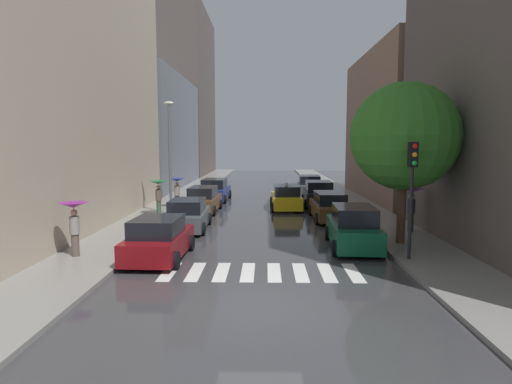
# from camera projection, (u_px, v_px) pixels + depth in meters

# --- Properties ---
(ground_plane) EXTENTS (28.00, 72.00, 0.04)m
(ground_plane) POSITION_uv_depth(u_px,v_px,m) (263.00, 197.00, 35.27)
(ground_plane) COLOR #38383B
(sidewalk_left) EXTENTS (3.00, 72.00, 0.15)m
(sidewalk_left) POSITION_uv_depth(u_px,v_px,m) (185.00, 196.00, 35.40)
(sidewalk_left) COLOR gray
(sidewalk_left) RESTS_ON ground
(sidewalk_right) EXTENTS (3.00, 72.00, 0.15)m
(sidewalk_right) POSITION_uv_depth(u_px,v_px,m) (343.00, 197.00, 35.12)
(sidewalk_right) COLOR gray
(sidewalk_right) RESTS_ON ground
(crosswalk_stripes) EXTENTS (6.75, 2.20, 0.01)m
(crosswalk_stripes) POSITION_uv_depth(u_px,v_px,m) (261.00, 272.00, 14.66)
(crosswalk_stripes) COLOR silver
(crosswalk_stripes) RESTS_ON ground
(building_left_mid) EXTENTS (6.00, 18.52, 11.01)m
(building_left_mid) POSITION_uv_depth(u_px,v_px,m) (154.00, 133.00, 42.78)
(building_left_mid) COLOR slate
(building_left_mid) RESTS_ON ground
(building_left_far) EXTENTS (6.00, 17.02, 22.55)m
(building_left_far) POSITION_uv_depth(u_px,v_px,m) (187.00, 95.00, 60.69)
(building_left_far) COLOR #564C47
(building_left_far) RESTS_ON ground
(building_right_mid) EXTENTS (6.00, 15.91, 11.47)m
(building_right_mid) POSITION_uv_depth(u_px,v_px,m) (403.00, 127.00, 33.59)
(building_right_mid) COLOR #8C6B56
(building_right_mid) RESTS_ON ground
(parked_car_left_nearest) EXTENTS (2.21, 4.11, 1.63)m
(parked_car_left_nearest) POSITION_uv_depth(u_px,v_px,m) (159.00, 240.00, 16.23)
(parked_car_left_nearest) COLOR maroon
(parked_car_left_nearest) RESTS_ON ground
(parked_car_left_second) EXTENTS (2.14, 4.23, 1.60)m
(parked_car_left_second) POSITION_uv_depth(u_px,v_px,m) (188.00, 215.00, 21.80)
(parked_car_left_second) COLOR #474C51
(parked_car_left_second) RESTS_ON ground
(parked_car_left_third) EXTENTS (2.10, 4.49, 1.67)m
(parked_car_left_third) POSITION_uv_depth(u_px,v_px,m) (203.00, 200.00, 27.42)
(parked_car_left_third) COLOR brown
(parked_car_left_third) RESTS_ON ground
(parked_car_left_fourth) EXTENTS (2.27, 4.62, 1.71)m
(parked_car_left_fourth) POSITION_uv_depth(u_px,v_px,m) (215.00, 191.00, 32.99)
(parked_car_left_fourth) COLOR navy
(parked_car_left_fourth) RESTS_ON ground
(parked_car_right_nearest) EXTENTS (2.21, 4.49, 1.80)m
(parked_car_right_nearest) POSITION_uv_depth(u_px,v_px,m) (353.00, 228.00, 18.01)
(parked_car_right_nearest) COLOR #0C4C2D
(parked_car_right_nearest) RESTS_ON ground
(parked_car_right_second) EXTENTS (2.04, 4.69, 1.62)m
(parked_car_right_second) POSITION_uv_depth(u_px,v_px,m) (329.00, 207.00, 24.67)
(parked_car_right_second) COLOR brown
(parked_car_right_second) RESTS_ON ground
(parked_car_right_third) EXTENTS (2.23, 4.32, 1.78)m
(parked_car_right_third) POSITION_uv_depth(u_px,v_px,m) (318.00, 194.00, 30.20)
(parked_car_right_third) COLOR black
(parked_car_right_third) RESTS_ON ground
(parked_car_right_fourth) EXTENTS (2.31, 4.54, 1.74)m
(parked_car_right_fourth) POSITION_uv_depth(u_px,v_px,m) (309.00, 186.00, 36.21)
(parked_car_right_fourth) COLOR #474C51
(parked_car_right_fourth) RESTS_ON ground
(taxi_midroad) EXTENTS (2.14, 4.48, 1.81)m
(taxi_midroad) POSITION_uv_depth(u_px,v_px,m) (286.00, 198.00, 28.79)
(taxi_midroad) COLOR yellow
(taxi_midroad) RESTS_ON ground
(pedestrian_foreground) EXTENTS (1.07, 1.07, 1.95)m
(pedestrian_foreground) POSITION_uv_depth(u_px,v_px,m) (177.00, 186.00, 28.50)
(pedestrian_foreground) COLOR black
(pedestrian_foreground) RESTS_ON sidewalk_left
(pedestrian_near_tree) EXTENTS (1.06, 1.06, 2.04)m
(pedestrian_near_tree) POSITION_uv_depth(u_px,v_px,m) (158.00, 190.00, 25.55)
(pedestrian_near_tree) COLOR #38513D
(pedestrian_near_tree) RESTS_ON sidewalk_left
(pedestrian_by_kerb) EXTENTS (1.09, 1.09, 2.11)m
(pedestrian_by_kerb) POSITION_uv_depth(u_px,v_px,m) (412.00, 199.00, 20.63)
(pedestrian_by_kerb) COLOR #38513D
(pedestrian_by_kerb) RESTS_ON sidewalk_right
(pedestrian_far_side) EXTENTS (1.05, 1.05, 2.05)m
(pedestrian_far_side) POSITION_uv_depth(u_px,v_px,m) (74.00, 217.00, 16.04)
(pedestrian_far_side) COLOR brown
(pedestrian_far_side) RESTS_ON sidewalk_left
(street_tree_right) EXTENTS (4.51, 4.51, 6.80)m
(street_tree_right) POSITION_uv_depth(u_px,v_px,m) (404.00, 137.00, 17.89)
(street_tree_right) COLOR #513823
(street_tree_right) RESTS_ON sidewalk_right
(traffic_light_right_corner) EXTENTS (0.30, 0.42, 4.30)m
(traffic_light_right_corner) POSITION_uv_depth(u_px,v_px,m) (412.00, 174.00, 15.42)
(traffic_light_right_corner) COLOR black
(traffic_light_right_corner) RESTS_ON sidewalk_right
(lamp_post_left) EXTENTS (0.60, 0.28, 6.73)m
(lamp_post_left) POSITION_uv_depth(u_px,v_px,m) (170.00, 150.00, 25.45)
(lamp_post_left) COLOR #595B60
(lamp_post_left) RESTS_ON sidewalk_left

